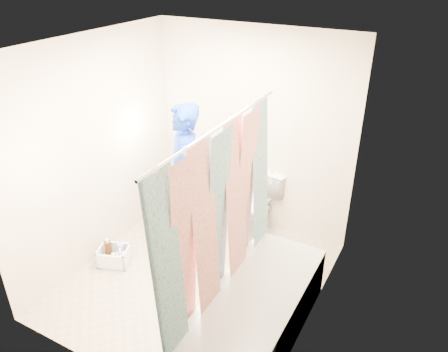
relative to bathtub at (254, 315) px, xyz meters
The scene contains 14 objects.
floor 0.99m from the bathtub, 153.43° to the left, with size 2.60×2.60×0.00m, color tan.
ceiling 2.33m from the bathtub, 153.43° to the left, with size 2.40×2.60×0.02m, color white.
wall_back 2.14m from the bathtub, 116.23° to the left, with size 2.40×0.02×2.40m, color beige.
wall_front 1.54m from the bathtub, 134.17° to the right, with size 2.40×0.02×2.40m, color beige.
wall_left 2.29m from the bathtub, 168.29° to the left, with size 0.02×2.60×2.40m, color beige.
wall_right 1.08m from the bathtub, 50.53° to the left, with size 0.02×2.60×2.40m, color beige.
bathtub is the anchor object (origin of this frame).
curtain_rod 1.71m from the bathtub, behind, with size 0.02×0.02×1.90m, color silver.
shower_curtain 0.82m from the bathtub, behind, with size 0.06×1.75×1.80m, color white.
toilet 1.66m from the bathtub, 114.86° to the left, with size 0.42×0.74×0.75m, color white.
tank_lid 1.58m from the bathtub, 117.87° to the left, with size 0.46×0.20×0.04m, color silver.
tank_internals 1.90m from the bathtub, 111.56° to the left, with size 0.18×0.09×0.25m.
plumber 1.72m from the bathtub, 143.97° to the left, with size 0.62×0.40×1.69m, color #0F209F.
cleaning_caddy 1.79m from the bathtub, behind, with size 0.40×0.36×0.25m.
Camera 1 is at (1.95, -2.99, 3.09)m, focal length 35.00 mm.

